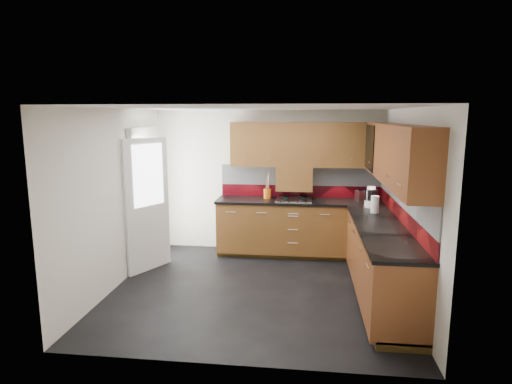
# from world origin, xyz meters

# --- Properties ---
(room) EXTENTS (4.00, 3.80, 2.64)m
(room) POSITION_xyz_m (0.00, 0.00, 1.50)
(room) COLOR black
(base_cabinets) EXTENTS (2.70, 3.20, 0.95)m
(base_cabinets) POSITION_xyz_m (1.07, 0.72, 0.44)
(base_cabinets) COLOR #592B14
(base_cabinets) RESTS_ON room
(countertop) EXTENTS (2.72, 3.22, 0.04)m
(countertop) POSITION_xyz_m (1.05, 0.70, 0.92)
(countertop) COLOR black
(countertop) RESTS_ON base_cabinets
(backsplash) EXTENTS (2.70, 3.20, 0.54)m
(backsplash) POSITION_xyz_m (1.28, 0.93, 1.21)
(backsplash) COLOR maroon
(backsplash) RESTS_ON countertop
(upper_cabinets) EXTENTS (2.50, 3.20, 0.72)m
(upper_cabinets) POSITION_xyz_m (1.23, 0.78, 1.84)
(upper_cabinets) COLOR #592B14
(upper_cabinets) RESTS_ON room
(extractor_hood) EXTENTS (0.60, 0.33, 0.40)m
(extractor_hood) POSITION_xyz_m (0.45, 1.64, 1.28)
(extractor_hood) COLOR #592B14
(extractor_hood) RESTS_ON room
(glass_cabinet) EXTENTS (0.32, 0.80, 0.66)m
(glass_cabinet) POSITION_xyz_m (1.71, 1.07, 1.87)
(glass_cabinet) COLOR black
(glass_cabinet) RESTS_ON room
(back_door) EXTENTS (0.42, 1.19, 2.04)m
(back_door) POSITION_xyz_m (-1.78, 0.75, 1.03)
(back_door) COLOR white
(back_door) RESTS_ON room
(gas_hob) EXTENTS (0.58, 0.51, 0.04)m
(gas_hob) POSITION_xyz_m (0.45, 1.47, 0.95)
(gas_hob) COLOR silver
(gas_hob) RESTS_ON countertop
(utensil_pot) EXTENTS (0.13, 0.13, 0.45)m
(utensil_pot) POSITION_xyz_m (0.01, 1.59, 1.04)
(utensil_pot) COLOR #CC5F13
(utensil_pot) RESTS_ON countertop
(toaster) EXTENTS (0.28, 0.23, 0.18)m
(toaster) POSITION_xyz_m (1.58, 1.58, 1.03)
(toaster) COLOR silver
(toaster) RESTS_ON countertop
(food_processor) EXTENTS (0.19, 0.19, 0.32)m
(food_processor) POSITION_xyz_m (1.62, 1.08, 1.09)
(food_processor) COLOR white
(food_processor) RESTS_ON countertop
(paper_towel) EXTENTS (0.13, 0.13, 0.24)m
(paper_towel) POSITION_xyz_m (1.62, 0.69, 1.06)
(paper_towel) COLOR white
(paper_towel) RESTS_ON countertop
(orange_cloth) EXTENTS (0.14, 0.13, 0.01)m
(orange_cloth) POSITION_xyz_m (1.58, 1.08, 0.95)
(orange_cloth) COLOR red
(orange_cloth) RESTS_ON countertop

